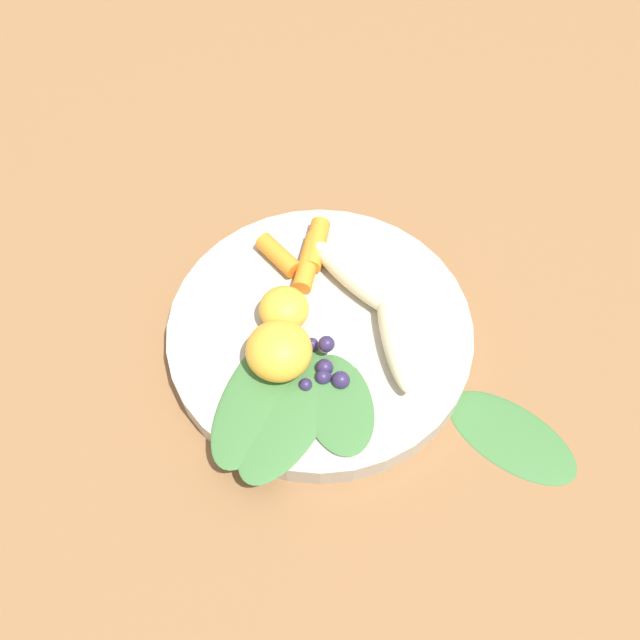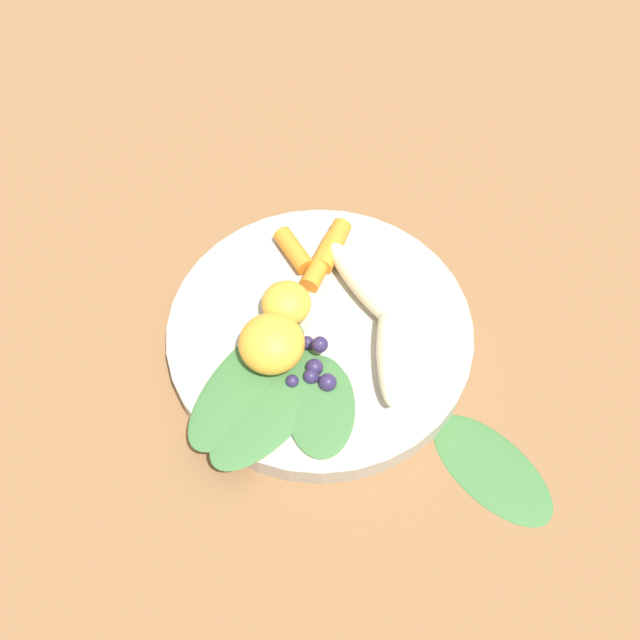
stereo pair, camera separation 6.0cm
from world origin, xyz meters
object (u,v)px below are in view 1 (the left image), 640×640
object	(u,v)px
orange_segment_near	(279,351)
kale_leaf_stray	(512,435)
banana_peeled_left	(361,280)
bowl	(320,333)
banana_peeled_right	(396,331)

from	to	relation	value
orange_segment_near	kale_leaf_stray	world-z (taller)	orange_segment_near
banana_peeled_left	bowl	bearing A→B (deg)	92.80
bowl	banana_peeled_right	bearing A→B (deg)	44.69
banana_peeled_left	banana_peeled_right	bearing A→B (deg)	163.49
banana_peeled_right	kale_leaf_stray	xyz separation A→B (m)	(0.12, 0.03, -0.03)
bowl	orange_segment_near	xyz separation A→B (m)	(0.01, -0.05, 0.03)
bowl	banana_peeled_left	world-z (taller)	banana_peeled_left
banana_peeled_left	orange_segment_near	distance (m)	0.10
banana_peeled_left	orange_segment_near	world-z (taller)	orange_segment_near
banana_peeled_left	orange_segment_near	size ratio (longest dim) A/B	2.13
banana_peeled_right	kale_leaf_stray	distance (m)	0.13
banana_peeled_left	banana_peeled_right	size ratio (longest dim) A/B	1.00
bowl	orange_segment_near	size ratio (longest dim) A/B	4.85
bowl	banana_peeled_right	xyz separation A→B (m)	(0.05, 0.05, 0.03)
orange_segment_near	kale_leaf_stray	xyz separation A→B (m)	(0.15, 0.13, -0.04)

